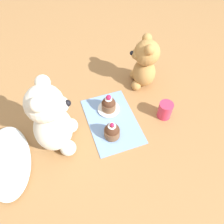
% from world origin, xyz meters
% --- Properties ---
extents(ground_plane, '(4.00, 4.00, 0.00)m').
position_xyz_m(ground_plane, '(0.00, 0.00, 0.00)').
color(ground_plane, '#9E7042').
extents(knitted_placemat, '(0.27, 0.18, 0.01)m').
position_xyz_m(knitted_placemat, '(0.00, 0.00, 0.00)').
color(knitted_placemat, '#7A9ED1').
rests_on(knitted_placemat, ground_plane).
extents(tulle_cloth, '(0.28, 0.14, 0.04)m').
position_xyz_m(tulle_cloth, '(-0.05, 0.38, 0.02)').
color(tulle_cloth, white).
rests_on(tulle_cloth, ground_plane).
extents(teddy_bear_cream, '(0.17, 0.16, 0.27)m').
position_xyz_m(teddy_bear_cream, '(-0.02, 0.21, 0.12)').
color(teddy_bear_cream, silver).
rests_on(teddy_bear_cream, ground_plane).
extents(teddy_bear_tan, '(0.13, 0.13, 0.22)m').
position_xyz_m(teddy_bear_tan, '(0.15, -0.19, 0.11)').
color(teddy_bear_tan, '#B78447').
rests_on(teddy_bear_tan, ground_plane).
extents(cupcake_near_cream_bear, '(0.06, 0.06, 0.07)m').
position_xyz_m(cupcake_near_cream_bear, '(-0.06, 0.02, 0.03)').
color(cupcake_near_cream_bear, brown).
rests_on(cupcake_near_cream_bear, knitted_placemat).
extents(saucer_plate, '(0.09, 0.09, 0.01)m').
position_xyz_m(saucer_plate, '(0.05, -0.01, 0.01)').
color(saucer_plate, white).
rests_on(saucer_plate, knitted_placemat).
extents(cupcake_near_tan_bear, '(0.05, 0.05, 0.08)m').
position_xyz_m(cupcake_near_tan_bear, '(0.05, -0.01, 0.04)').
color(cupcake_near_tan_bear, brown).
rests_on(cupcake_near_tan_bear, saucer_plate).
extents(juice_glass, '(0.05, 0.05, 0.07)m').
position_xyz_m(juice_glass, '(-0.04, -0.20, 0.03)').
color(juice_glass, '#DB3356').
rests_on(juice_glass, ground_plane).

